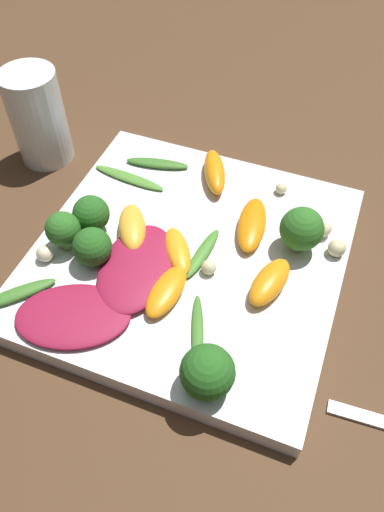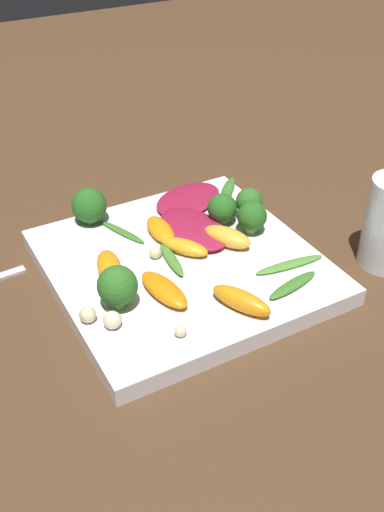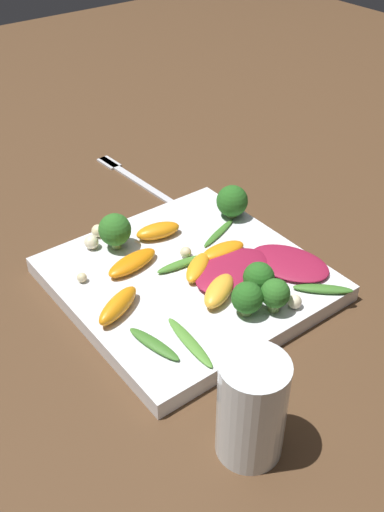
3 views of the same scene
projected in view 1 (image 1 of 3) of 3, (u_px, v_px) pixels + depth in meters
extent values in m
plane|color=#4C331E|center=(189.00, 265.00, 0.50)|extent=(2.40, 2.40, 0.00)
cube|color=white|center=(189.00, 258.00, 0.50)|extent=(0.29, 0.29, 0.02)
cylinder|color=white|center=(38.00, 117.00, 0.57)|extent=(0.06, 0.06, 0.11)
ellipsoid|color=maroon|center=(137.00, 267.00, 0.47)|extent=(0.08, 0.11, 0.01)
ellipsoid|color=maroon|center=(73.00, 316.00, 0.44)|extent=(0.12, 0.10, 0.01)
ellipsoid|color=orange|center=(270.00, 282.00, 0.45)|extent=(0.04, 0.06, 0.02)
ellipsoid|color=orange|center=(252.00, 224.00, 0.50)|extent=(0.04, 0.08, 0.02)
ellipsoid|color=orange|center=(215.00, 172.00, 0.54)|extent=(0.05, 0.07, 0.02)
ellipsoid|color=orange|center=(166.00, 291.00, 0.45)|extent=(0.03, 0.06, 0.02)
ellipsoid|color=orange|center=(178.00, 251.00, 0.48)|extent=(0.05, 0.06, 0.02)
ellipsoid|color=#FCAD33|center=(132.00, 229.00, 0.49)|extent=(0.05, 0.07, 0.02)
cylinder|color=#84AD5B|center=(298.00, 242.00, 0.48)|extent=(0.01, 0.01, 0.02)
sphere|color=#2D6B23|center=(302.00, 229.00, 0.47)|extent=(0.04, 0.04, 0.04)
cylinder|color=#84AD5B|center=(95.00, 257.00, 0.48)|extent=(0.01, 0.01, 0.01)
sphere|color=#26601E|center=(92.00, 247.00, 0.46)|extent=(0.04, 0.04, 0.04)
cylinder|color=#7A9E51|center=(207.00, 382.00, 0.40)|extent=(0.01, 0.01, 0.01)
sphere|color=#26601E|center=(207.00, 372.00, 0.38)|extent=(0.04, 0.04, 0.04)
cylinder|color=#84AD5B|center=(94.00, 225.00, 0.50)|extent=(0.01, 0.01, 0.01)
sphere|color=#26601E|center=(91.00, 214.00, 0.49)|extent=(0.04, 0.04, 0.04)
cylinder|color=#7A9E51|center=(66.00, 241.00, 0.49)|extent=(0.01, 0.01, 0.02)
sphere|color=#2D6B23|center=(63.00, 229.00, 0.47)|extent=(0.03, 0.03, 0.03)
ellipsoid|color=#3D7528|center=(18.00, 294.00, 0.45)|extent=(0.06, 0.06, 0.01)
ellipsoid|color=#47842D|center=(203.00, 252.00, 0.48)|extent=(0.02, 0.07, 0.01)
ellipsoid|color=#3D7528|center=(157.00, 163.00, 0.56)|extent=(0.07, 0.03, 0.01)
ellipsoid|color=#518E33|center=(129.00, 178.00, 0.55)|extent=(0.09, 0.02, 0.01)
ellipsoid|color=#3D7528|center=(198.00, 332.00, 0.43)|extent=(0.04, 0.07, 0.00)
sphere|color=beige|center=(281.00, 188.00, 0.53)|extent=(0.01, 0.01, 0.01)
sphere|color=beige|center=(209.00, 267.00, 0.47)|extent=(0.01, 0.01, 0.01)
sphere|color=beige|center=(45.00, 253.00, 0.48)|extent=(0.02, 0.02, 0.02)
sphere|color=beige|center=(337.00, 248.00, 0.48)|extent=(0.02, 0.02, 0.02)
sphere|color=beige|center=(322.00, 228.00, 0.49)|extent=(0.02, 0.02, 0.02)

